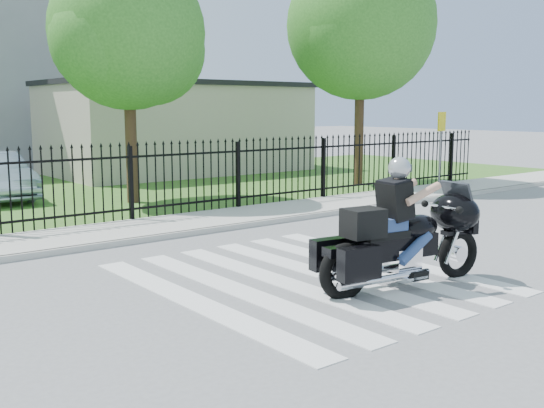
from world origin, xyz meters
TOP-DOWN VIEW (x-y plane):
  - ground at (0.00, 0.00)m, footprint 120.00×120.00m
  - crosswalk at (0.00, 0.00)m, footprint 5.00×5.50m
  - sidewalk at (0.00, 5.00)m, footprint 40.00×2.00m
  - curb at (0.00, 4.00)m, footprint 40.00×0.12m
  - grass_strip at (0.00, 12.00)m, footprint 40.00×12.00m
  - iron_fence at (0.00, 6.00)m, footprint 26.00×0.04m
  - tree_mid at (1.50, 9.00)m, footprint 4.20×4.20m
  - tree_right at (9.50, 8.00)m, footprint 5.00×5.00m
  - building_low at (7.00, 16.00)m, footprint 10.00×6.00m
  - building_low_roof at (7.00, 16.00)m, footprint 10.20×6.20m
  - motorcycle_rider at (0.77, -1.27)m, footprint 3.01×1.25m
  - traffic_sign at (10.96, 5.69)m, footprint 0.52×0.15m

SIDE VIEW (x-z plane):
  - ground at x=0.00m, z-range 0.00..0.00m
  - crosswalk at x=0.00m, z-range 0.00..0.01m
  - grass_strip at x=0.00m, z-range 0.00..0.02m
  - sidewalk at x=0.00m, z-range 0.00..0.12m
  - curb at x=0.00m, z-range 0.00..0.12m
  - motorcycle_rider at x=0.77m, z-range -0.18..1.82m
  - iron_fence at x=0.00m, z-range 0.00..1.80m
  - building_low at x=7.00m, z-range 0.00..3.50m
  - traffic_sign at x=10.96m, z-range 0.63..3.03m
  - building_low_roof at x=7.00m, z-range 3.50..3.70m
  - tree_mid at x=1.50m, z-range 1.28..8.06m
  - tree_right at x=9.50m, z-range 1.44..9.34m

